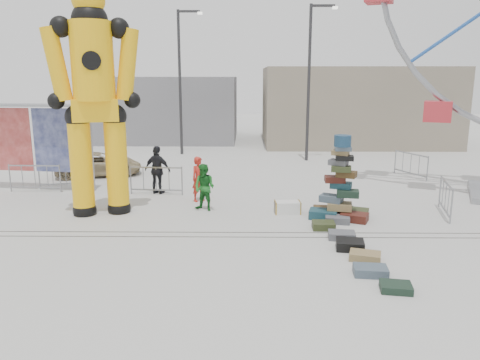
{
  "coord_description": "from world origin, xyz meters",
  "views": [
    {
      "loc": [
        -0.27,
        -11.88,
        4.42
      ],
      "look_at": [
        -0.45,
        2.54,
        1.22
      ],
      "focal_mm": 35.0,
      "sensor_mm": 36.0,
      "label": 1
    }
  ],
  "objects_px": {
    "suitcase_tower": "(340,195)",
    "barricade_dummy_b": "(66,175)",
    "lamp_post_left": "(181,75)",
    "barricade_wheel_front": "(445,198)",
    "lamp_post_right": "(311,75)",
    "barricade_dummy_c": "(156,180)",
    "pedestrian_red": "(199,179)",
    "crash_test_dummy": "(94,94)",
    "steamer_trunk": "(287,207)",
    "pedestrian_green": "(204,187)",
    "banner_scaffold": "(31,126)",
    "barricade_dummy_a": "(35,178)",
    "barricade_wheel_back": "(411,165)",
    "pedestrian_black": "(158,170)",
    "parked_suv": "(98,164)"
  },
  "relations": [
    {
      "from": "suitcase_tower",
      "to": "barricade_dummy_c",
      "type": "xyz_separation_m",
      "value": [
        -6.39,
        2.96,
        -0.19
      ]
    },
    {
      "from": "crash_test_dummy",
      "to": "barricade_dummy_c",
      "type": "relative_size",
      "value": 3.7
    },
    {
      "from": "banner_scaffold",
      "to": "barricade_dummy_a",
      "type": "relative_size",
      "value": 2.38
    },
    {
      "from": "lamp_post_right",
      "to": "parked_suv",
      "type": "relative_size",
      "value": 2.1
    },
    {
      "from": "lamp_post_right",
      "to": "barricade_dummy_b",
      "type": "distance_m",
      "value": 13.08
    },
    {
      "from": "barricade_wheel_front",
      "to": "barricade_wheel_back",
      "type": "height_order",
      "value": "same"
    },
    {
      "from": "lamp_post_left",
      "to": "barricade_wheel_front",
      "type": "bearing_deg",
      "value": -50.12
    },
    {
      "from": "parked_suv",
      "to": "barricade_wheel_front",
      "type": "bearing_deg",
      "value": -130.54
    },
    {
      "from": "lamp_post_left",
      "to": "pedestrian_black",
      "type": "relative_size",
      "value": 4.32
    },
    {
      "from": "pedestrian_green",
      "to": "parked_suv",
      "type": "distance_m",
      "value": 7.76
    },
    {
      "from": "pedestrian_black",
      "to": "barricade_wheel_back",
      "type": "bearing_deg",
      "value": -143.52
    },
    {
      "from": "barricade_dummy_b",
      "to": "barricade_wheel_front",
      "type": "distance_m",
      "value": 14.23
    },
    {
      "from": "pedestrian_red",
      "to": "lamp_post_left",
      "type": "bearing_deg",
      "value": 61.97
    },
    {
      "from": "barricade_dummy_b",
      "to": "barricade_dummy_c",
      "type": "xyz_separation_m",
      "value": [
        3.86,
        -1.04,
        0.0
      ]
    },
    {
      "from": "suitcase_tower",
      "to": "barricade_dummy_c",
      "type": "relative_size",
      "value": 1.33
    },
    {
      "from": "barricade_dummy_b",
      "to": "barricade_wheel_front",
      "type": "bearing_deg",
      "value": -30.61
    },
    {
      "from": "suitcase_tower",
      "to": "pedestrian_black",
      "type": "relative_size",
      "value": 1.44
    },
    {
      "from": "suitcase_tower",
      "to": "barricade_dummy_c",
      "type": "distance_m",
      "value": 7.05
    },
    {
      "from": "lamp_post_left",
      "to": "barricade_dummy_c",
      "type": "relative_size",
      "value": 4.0
    },
    {
      "from": "steamer_trunk",
      "to": "barricade_dummy_c",
      "type": "bearing_deg",
      "value": 149.6
    },
    {
      "from": "banner_scaffold",
      "to": "crash_test_dummy",
      "type": "bearing_deg",
      "value": -34.23
    },
    {
      "from": "crash_test_dummy",
      "to": "barricade_wheel_front",
      "type": "relative_size",
      "value": 3.7
    },
    {
      "from": "lamp_post_left",
      "to": "barricade_wheel_front",
      "type": "height_order",
      "value": "lamp_post_left"
    },
    {
      "from": "banner_scaffold",
      "to": "barricade_dummy_c",
      "type": "xyz_separation_m",
      "value": [
        4.87,
        -0.6,
        -2.0
      ]
    },
    {
      "from": "steamer_trunk",
      "to": "barricade_wheel_back",
      "type": "relative_size",
      "value": 0.42
    },
    {
      "from": "barricade_dummy_c",
      "to": "pedestrian_green",
      "type": "height_order",
      "value": "pedestrian_green"
    },
    {
      "from": "banner_scaffold",
      "to": "pedestrian_green",
      "type": "relative_size",
      "value": 3.01
    },
    {
      "from": "lamp_post_left",
      "to": "pedestrian_black",
      "type": "xyz_separation_m",
      "value": [
        0.26,
        -9.41,
        -3.56
      ]
    },
    {
      "from": "barricade_dummy_b",
      "to": "parked_suv",
      "type": "height_order",
      "value": "barricade_dummy_b"
    },
    {
      "from": "lamp_post_right",
      "to": "steamer_trunk",
      "type": "xyz_separation_m",
      "value": [
        -1.98,
        -10.0,
        -4.29
      ]
    },
    {
      "from": "banner_scaffold",
      "to": "barricade_wheel_front",
      "type": "bearing_deg",
      "value": -4.67
    },
    {
      "from": "suitcase_tower",
      "to": "parked_suv",
      "type": "xyz_separation_m",
      "value": [
        -9.69,
        6.46,
        -0.21
      ]
    },
    {
      "from": "banner_scaffold",
      "to": "pedestrian_green",
      "type": "bearing_deg",
      "value": -14.19
    },
    {
      "from": "pedestrian_red",
      "to": "barricade_wheel_front",
      "type": "bearing_deg",
      "value": -49.81
    },
    {
      "from": "suitcase_tower",
      "to": "barricade_dummy_b",
      "type": "height_order",
      "value": "suitcase_tower"
    },
    {
      "from": "lamp_post_left",
      "to": "barricade_wheel_front",
      "type": "distance_m",
      "value": 16.28
    },
    {
      "from": "barricade_dummy_b",
      "to": "barricade_dummy_c",
      "type": "bearing_deg",
      "value": -31.03
    },
    {
      "from": "barricade_dummy_a",
      "to": "barricade_dummy_b",
      "type": "relative_size",
      "value": 1.0
    },
    {
      "from": "steamer_trunk",
      "to": "banner_scaffold",
      "type": "bearing_deg",
      "value": 159.16
    },
    {
      "from": "barricade_wheel_back",
      "to": "pedestrian_red",
      "type": "height_order",
      "value": "pedestrian_red"
    },
    {
      "from": "banner_scaffold",
      "to": "barricade_dummy_a",
      "type": "distance_m",
      "value": 2.02
    },
    {
      "from": "lamp_post_left",
      "to": "crash_test_dummy",
      "type": "height_order",
      "value": "lamp_post_left"
    },
    {
      "from": "lamp_post_left",
      "to": "barricade_dummy_a",
      "type": "bearing_deg",
      "value": -116.36
    },
    {
      "from": "barricade_dummy_c",
      "to": "pedestrian_green",
      "type": "distance_m",
      "value": 2.95
    },
    {
      "from": "crash_test_dummy",
      "to": "barricade_dummy_c",
      "type": "xyz_separation_m",
      "value": [
        1.32,
        2.55,
        -3.35
      ]
    },
    {
      "from": "steamer_trunk",
      "to": "barricade_wheel_back",
      "type": "height_order",
      "value": "barricade_wheel_back"
    },
    {
      "from": "lamp_post_left",
      "to": "steamer_trunk",
      "type": "distance_m",
      "value": 13.69
    },
    {
      "from": "banner_scaffold",
      "to": "steamer_trunk",
      "type": "xyz_separation_m",
      "value": [
        9.66,
        -3.04,
        -2.36
      ]
    },
    {
      "from": "banner_scaffold",
      "to": "pedestrian_red",
      "type": "xyz_separation_m",
      "value": [
        6.6,
        -1.54,
        -1.74
      ]
    },
    {
      "from": "crash_test_dummy",
      "to": "barricade_dummy_c",
      "type": "height_order",
      "value": "crash_test_dummy"
    }
  ]
}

